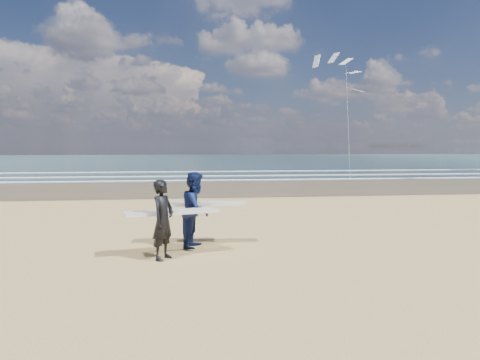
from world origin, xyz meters
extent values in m
cube|color=#483D26|center=(20.00, 18.00, 0.01)|extent=(220.00, 12.00, 0.01)
cube|color=#192F37|center=(20.00, 72.00, 0.01)|extent=(220.00, 100.00, 0.02)
cube|color=white|center=(20.00, 22.80, 0.05)|extent=(220.00, 0.50, 0.05)
cube|color=white|center=(20.00, 27.50, 0.05)|extent=(220.00, 0.50, 0.05)
cube|color=white|center=(20.00, 34.00, 0.05)|extent=(220.00, 0.50, 0.05)
imported|color=black|center=(-0.56, 0.62, 0.92)|extent=(0.71, 0.80, 1.84)
cube|color=silver|center=(-0.36, 0.97, 1.04)|extent=(2.26, 1.02, 0.07)
imported|color=#0A153C|center=(0.21, 1.72, 0.97)|extent=(1.00, 1.13, 1.94)
cube|color=silver|center=(0.41, 2.07, 1.08)|extent=(2.22, 0.63, 0.07)
cube|color=slate|center=(13.03, 23.58, 0.05)|extent=(0.12, 0.12, 0.10)
camera|label=1|loc=(-0.03, -9.21, 2.60)|focal=32.00mm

